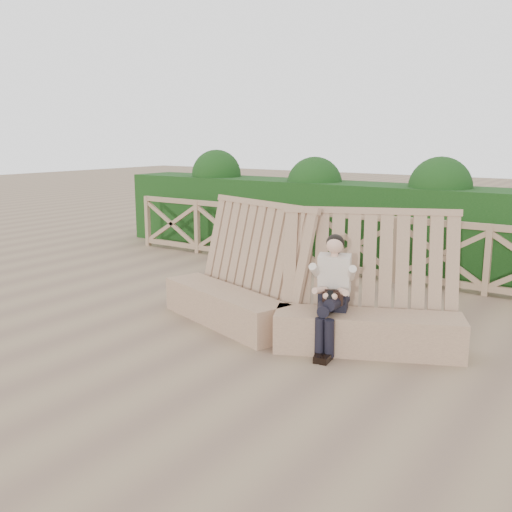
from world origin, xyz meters
The scene contains 5 objects.
ground centered at (0.00, 0.00, 0.00)m, with size 60.00×60.00×0.00m, color brown.
bench centered at (0.66, 0.35, 0.39)m, with size 4.03×1.55×1.58m.
woman centered at (1.25, 0.18, 0.71)m, with size 0.48×0.81×1.31m.
guardrail centered at (0.00, 3.50, 0.55)m, with size 10.10×0.09×1.10m.
hedge centered at (0.00, 4.70, 0.75)m, with size 12.00×1.20×1.50m, color black.
Camera 1 is at (4.05, -5.36, 2.37)m, focal length 40.00 mm.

